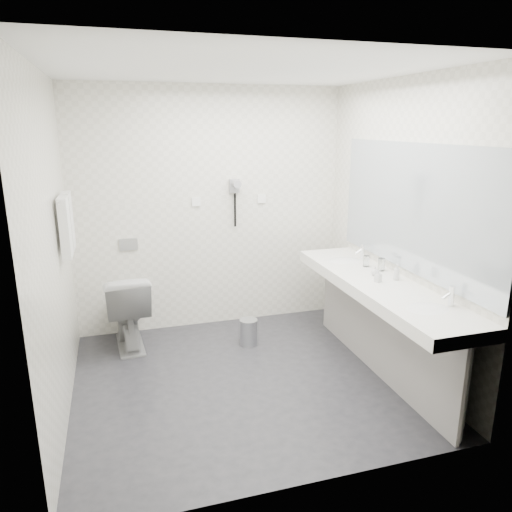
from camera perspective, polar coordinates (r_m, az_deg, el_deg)
name	(u,v)px	position (r m, az deg, el deg)	size (l,w,h in m)	color
floor	(244,380)	(4.24, -1.41, -14.50)	(2.80, 2.80, 0.00)	#29282E
ceiling	(242,69)	(3.70, -1.68, 21.40)	(2.80, 2.80, 0.00)	white
wall_back	(211,210)	(5.02, -5.42, 5.42)	(2.80, 2.80, 0.00)	white
wall_front	(306,291)	(2.59, 5.99, -4.15)	(2.80, 2.80, 0.00)	white
wall_left	(52,251)	(3.68, -23.07, 0.58)	(2.60, 2.60, 0.00)	white
wall_right	(399,227)	(4.35, 16.62, 3.29)	(2.60, 2.60, 0.00)	white
vanity_counter	(379,286)	(4.15, 14.44, -3.54)	(0.55, 2.20, 0.10)	white
vanity_panel	(378,333)	(4.32, 14.35, -8.84)	(0.03, 2.15, 0.75)	gray
vanity_post_near	(464,395)	(3.59, 23.50, -14.95)	(0.06, 0.06, 0.75)	silver
vanity_post_far	(330,293)	(5.18, 8.80, -4.40)	(0.06, 0.06, 0.75)	silver
mirror	(413,208)	(4.14, 18.15, 5.41)	(0.02, 2.20, 1.05)	#B2BCC6
basin_near	(427,310)	(3.64, 19.70, -6.12)	(0.40, 0.31, 0.05)	white
basin_far	(344,262)	(4.69, 10.44, -0.70)	(0.40, 0.31, 0.05)	white
faucet_near	(452,296)	(3.72, 22.26, -4.41)	(0.04, 0.04, 0.15)	silver
faucet_far	(363,251)	(4.75, 12.59, 0.54)	(0.04, 0.04, 0.15)	silver
soap_bottle_a	(378,276)	(4.09, 14.35, -2.31)	(0.05, 0.05, 0.10)	silver
soap_bottle_b	(375,271)	(4.26, 13.97, -1.73)	(0.07, 0.07, 0.08)	silver
soap_bottle_c	(397,272)	(4.18, 16.40, -1.85)	(0.05, 0.05, 0.14)	silver
glass_left	(381,264)	(4.42, 14.71, -0.98)	(0.06, 0.06, 0.11)	silver
glass_right	(366,261)	(4.51, 12.99, -0.59)	(0.06, 0.06, 0.10)	silver
toilet	(127,310)	(4.85, -15.10, -6.18)	(0.42, 0.74, 0.75)	white
flush_plate	(129,244)	(4.97, -14.94, 1.34)	(0.18, 0.02, 0.12)	#B2B5BA
pedal_bin	(249,333)	(4.79, -0.89, -9.12)	(0.18, 0.18, 0.25)	#B2B5BA
bin_lid	(249,320)	(4.74, -0.90, -7.67)	(0.18, 0.18, 0.01)	#B2B5BA
towel_rail	(62,197)	(4.16, -22.06, 6.49)	(0.02, 0.02, 0.62)	silver
towel_near	(65,228)	(4.06, -21.77, 3.16)	(0.07, 0.24, 0.48)	white
towel_far	(68,221)	(4.33, -21.48, 3.90)	(0.07, 0.24, 0.48)	white
dryer_cradle	(234,186)	(5.01, -2.59, 8.34)	(0.10, 0.04, 0.14)	#959499
dryer_barrel	(236,184)	(4.93, -2.39, 8.60)	(0.08, 0.08, 0.14)	#959499
dryer_cord	(235,210)	(5.03, -2.51, 5.50)	(0.02, 0.02, 0.35)	black
switch_plate_a	(196,202)	(4.96, -7.13, 6.43)	(0.09, 0.02, 0.09)	white
switch_plate_b	(262,199)	(5.12, 0.66, 6.83)	(0.09, 0.02, 0.09)	white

